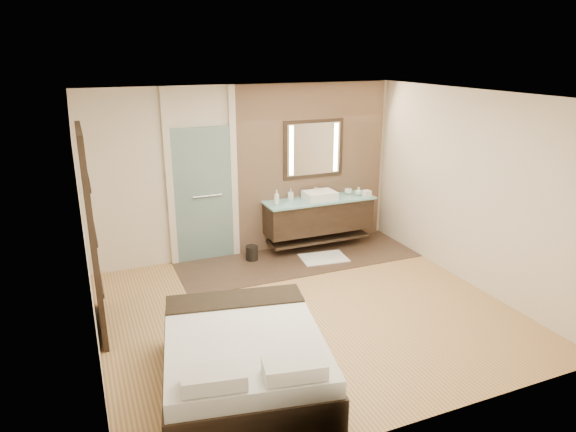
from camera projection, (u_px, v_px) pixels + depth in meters
name	position (u px, v px, depth m)	size (l,w,h in m)	color
floor	(306.00, 311.00, 6.57)	(5.00, 5.00, 0.00)	olive
tile_strip	(299.00, 259.00, 8.19)	(3.80, 1.30, 0.01)	#392C1F
stone_wall	(312.00, 166.00, 8.49)	(2.60, 0.08, 2.70)	tan
vanity	(319.00, 215.00, 8.47)	(1.85, 0.55, 0.88)	black
mirror_unit	(314.00, 149.00, 8.35)	(1.06, 0.04, 0.96)	black
frosted_door	(203.00, 190.00, 7.87)	(1.10, 0.12, 2.70)	#A1CCC7
shoji_partition	(92.00, 232.00, 5.83)	(0.06, 1.20, 2.40)	black
bed	(244.00, 359.00, 5.01)	(1.85, 2.15, 0.73)	black
bath_mat	(324.00, 258.00, 8.19)	(0.72, 0.50, 0.02)	silver
waste_bin	(252.00, 253.00, 8.12)	(0.19, 0.19, 0.24)	black
tissue_box	(367.00, 194.00, 8.51)	(0.12, 0.12, 0.10)	silver
soap_bottle_a	(277.00, 197.00, 8.05)	(0.09, 0.09, 0.23)	white
soap_bottle_b	(291.00, 194.00, 8.31)	(0.08, 0.09, 0.19)	#B2B2B2
soap_bottle_c	(358.00, 191.00, 8.56)	(0.11, 0.11, 0.14)	#A9D5CD
cup	(348.00, 191.00, 8.65)	(0.12, 0.12, 0.09)	silver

